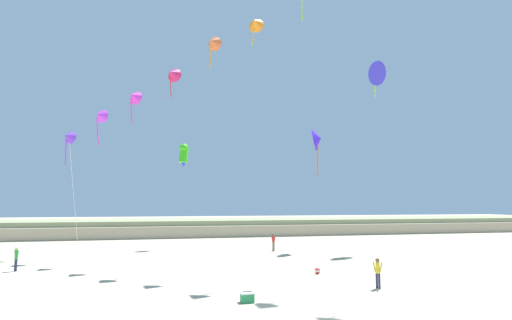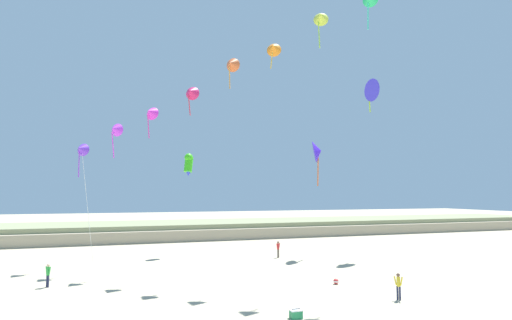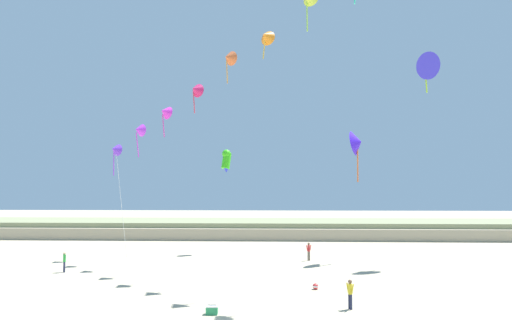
% 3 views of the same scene
% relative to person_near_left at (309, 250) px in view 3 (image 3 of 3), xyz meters
% --- Properties ---
extents(dune_ridge, '(120.00, 13.66, 2.04)m').
position_rel_person_near_left_xyz_m(dune_ridge, '(-5.26, 21.71, 0.13)').
color(dune_ridge, tan).
rests_on(dune_ridge, ground).
extents(person_near_left, '(0.50, 0.35, 1.53)m').
position_rel_person_near_left_xyz_m(person_near_left, '(0.00, 0.00, 0.00)').
color(person_near_left, '#726656').
rests_on(person_near_left, ground).
extents(person_near_right, '(0.37, 0.46, 1.49)m').
position_rel_person_near_left_xyz_m(person_near_right, '(0.97, -16.17, -0.02)').
color(person_near_right, '#282D4C').
rests_on(person_near_right, ground).
extents(person_mid_center, '(0.41, 0.44, 1.50)m').
position_rel_person_near_left_xyz_m(person_mid_center, '(-18.48, -6.48, -0.02)').
color(person_mid_center, '#282D4C').
rests_on(person_mid_center, ground).
extents(kite_banner_string, '(29.20, 19.89, 25.20)m').
position_rel_person_near_left_xyz_m(kite_banner_string, '(-3.54, -8.32, 16.28)').
color(kite_banner_string, '#7035DD').
extents(large_kite_low_lead, '(2.70, 2.06, 3.64)m').
position_rel_person_near_left_xyz_m(large_kite_low_lead, '(10.27, -0.25, 16.02)').
color(large_kite_low_lead, '#3B33D6').
extents(large_kite_mid_trail, '(1.32, 1.39, 2.32)m').
position_rel_person_near_left_xyz_m(large_kite_mid_trail, '(-7.76, 5.22, 8.18)').
color(large_kite_mid_trail, '#39CB1A').
extents(large_kite_high_solo, '(1.90, 2.43, 4.60)m').
position_rel_person_near_left_xyz_m(large_kite_high_solo, '(4.32, 0.07, 9.32)').
color(large_kite_high_solo, '#4720F0').
extents(beach_cooler, '(0.58, 0.41, 0.46)m').
position_rel_person_near_left_xyz_m(beach_cooler, '(-5.93, -17.41, -0.67)').
color(beach_cooler, '#23844C').
rests_on(beach_cooler, ground).
extents(beach_ball, '(0.36, 0.36, 0.36)m').
position_rel_person_near_left_xyz_m(beach_ball, '(-0.40, -11.52, -0.71)').
color(beach_ball, red).
rests_on(beach_ball, ground).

